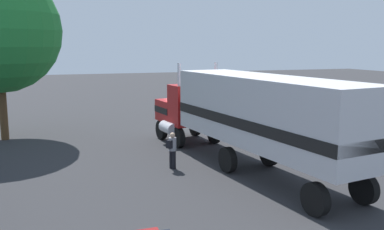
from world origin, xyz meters
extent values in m
plane|color=#2D2D30|center=(0.00, 0.00, 0.00)|extent=(120.00, 120.00, 0.00)
cube|color=silver|center=(-2.34, -3.50, 0.01)|extent=(4.38, 0.76, 0.01)
cube|color=silver|center=(-3.04, -6.63, 0.01)|extent=(4.38, 0.73, 0.01)
cube|color=silver|center=(-1.03, -8.03, 0.01)|extent=(4.35, 1.02, 0.01)
cube|color=#B21919|center=(0.01, 0.58, 1.70)|extent=(2.15, 2.74, 1.20)
cube|color=#B21919|center=(-1.58, 0.34, 2.20)|extent=(1.75, 2.68, 2.20)
cube|color=silver|center=(0.94, 0.72, 1.70)|extent=(0.39, 2.09, 1.08)
cube|color=black|center=(0.01, 0.58, 1.76)|extent=(2.16, 2.78, 0.36)
cylinder|color=silver|center=(-2.28, 1.35, 2.80)|extent=(0.18, 0.18, 3.40)
cylinder|color=silver|center=(-1.96, -0.83, 2.80)|extent=(0.18, 0.18, 3.40)
cube|color=silver|center=(-7.86, -0.60, 2.75)|extent=(10.77, 4.13, 2.80)
cube|color=black|center=(-7.86, -0.60, 2.33)|extent=(10.78, 4.17, 0.44)
cylinder|color=silver|center=(-1.35, 1.69, 0.95)|extent=(1.38, 0.83, 0.64)
cylinder|color=black|center=(0.14, 1.71, 0.55)|extent=(1.13, 0.46, 1.10)
cylinder|color=black|center=(0.47, -0.46, 0.55)|extent=(1.13, 0.46, 1.10)
cylinder|color=black|center=(-2.13, 1.37, 0.55)|extent=(1.13, 0.46, 1.10)
cylinder|color=black|center=(-1.81, -0.80, 0.55)|extent=(1.13, 0.46, 1.10)
cylinder|color=black|center=(-7.03, 0.64, 0.55)|extent=(1.13, 0.46, 1.10)
cylinder|color=black|center=(-6.70, -1.54, 0.55)|extent=(1.13, 0.46, 1.10)
cylinder|color=black|center=(-12.22, -0.14, 0.55)|extent=(1.13, 0.46, 1.10)
cylinder|color=black|center=(-11.90, -2.31, 0.55)|extent=(1.13, 0.46, 1.10)
cylinder|color=black|center=(-5.69, 2.77, 0.41)|extent=(0.18, 0.18, 0.82)
cylinder|color=black|center=(-5.82, 2.69, 0.41)|extent=(0.18, 0.18, 0.82)
cylinder|color=gray|center=(-5.76, 2.73, 1.11)|extent=(0.34, 0.34, 0.58)
sphere|color=tan|center=(-5.76, 2.73, 1.51)|extent=(0.23, 0.23, 0.23)
cube|color=black|center=(-5.86, 2.90, 1.14)|extent=(0.31, 0.27, 0.36)
cylinder|color=black|center=(-7.84, -4.28, 0.33)|extent=(0.67, 0.21, 0.66)
cylinder|color=black|center=(-9.27, -4.52, 0.33)|extent=(0.67, 0.21, 0.66)
cube|color=black|center=(-8.56, -4.40, 0.61)|extent=(1.12, 0.42, 0.36)
cylinder|color=silver|center=(-7.94, -4.30, 0.78)|extent=(0.29, 0.11, 0.69)
cylinder|color=brown|center=(2.96, 10.35, 1.88)|extent=(0.44, 0.44, 3.77)
camera|label=1|loc=(-22.96, 7.62, 5.37)|focal=39.04mm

